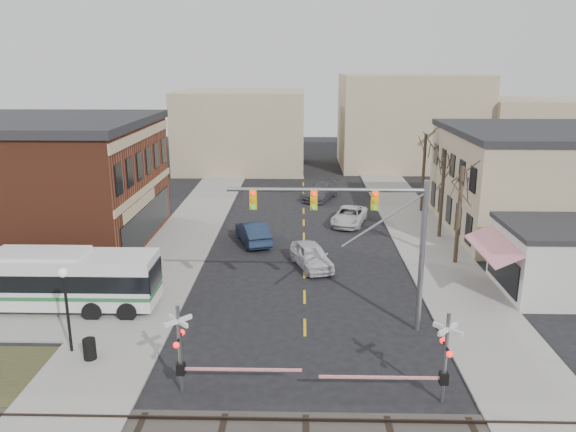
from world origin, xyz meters
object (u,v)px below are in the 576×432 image
(street_lamp, at_px, (65,292))
(trash_bin, at_px, (90,349))
(traffic_signal_mast, at_px, (369,225))
(car_c, at_px, (349,216))
(rr_crossing_west, at_px, (190,350))
(car_d, at_px, (320,191))
(car_b, at_px, (253,232))
(car_a, at_px, (311,256))
(rr_crossing_east, at_px, (435,359))
(pedestrian_near, at_px, (129,293))
(pedestrian_far, at_px, (123,274))
(transit_bus, at_px, (42,279))

(street_lamp, height_order, trash_bin, street_lamp)
(traffic_signal_mast, height_order, car_c, traffic_signal_mast)
(rr_crossing_west, relative_size, trash_bin, 5.57)
(car_d, bearing_deg, trash_bin, -88.21)
(car_d, bearing_deg, car_c, -54.70)
(car_b, xyz_separation_m, car_d, (5.67, 14.54, -0.04))
(car_d, bearing_deg, car_a, -71.83)
(rr_crossing_east, bearing_deg, car_c, 92.79)
(street_lamp, bearing_deg, rr_crossing_east, -12.39)
(traffic_signal_mast, bearing_deg, car_b, 116.22)
(rr_crossing_west, bearing_deg, street_lamp, 153.90)
(car_a, bearing_deg, pedestrian_near, -163.77)
(traffic_signal_mast, bearing_deg, car_d, 92.81)
(rr_crossing_west, xyz_separation_m, pedestrian_far, (-6.39, 11.23, -1.05))
(car_a, height_order, car_d, car_a)
(trash_bin, height_order, car_d, car_d)
(street_lamp, relative_size, car_d, 0.75)
(street_lamp, relative_size, trash_bin, 4.22)
(rr_crossing_east, xyz_separation_m, car_a, (-4.72, 15.65, -1.14))
(pedestrian_far, bearing_deg, trash_bin, -141.18)
(car_a, distance_m, pedestrian_far, 12.36)
(transit_bus, distance_m, rr_crossing_west, 12.71)
(pedestrian_near, bearing_deg, pedestrian_far, 40.45)
(car_c, bearing_deg, car_b, -129.38)
(car_c, height_order, car_d, car_d)
(traffic_signal_mast, distance_m, pedestrian_far, 16.04)
(trash_bin, xyz_separation_m, pedestrian_near, (0.20, 5.70, 0.39))
(rr_crossing_east, distance_m, trash_bin, 15.63)
(rr_crossing_east, relative_size, car_c, 1.05)
(pedestrian_near, distance_m, pedestrian_far, 3.37)
(rr_crossing_west, xyz_separation_m, car_a, (5.32, 15.18, -1.14))
(traffic_signal_mast, bearing_deg, street_lamp, -168.84)
(trash_bin, height_order, car_c, car_c)
(trash_bin, relative_size, car_c, 0.19)
(rr_crossing_east, distance_m, pedestrian_near, 17.41)
(street_lamp, height_order, car_c, street_lamp)
(car_a, xyz_separation_m, pedestrian_near, (-10.38, -7.04, 0.18))
(pedestrian_far, bearing_deg, car_d, 2.79)
(rr_crossing_east, xyz_separation_m, car_c, (-1.28, 26.24, -1.23))
(car_c, xyz_separation_m, pedestrian_far, (-15.15, -14.53, 0.17))
(traffic_signal_mast, relative_size, car_d, 1.76)
(car_b, xyz_separation_m, pedestrian_near, (-5.96, -12.24, 0.16))
(car_a, bearing_deg, street_lamp, -152.24)
(transit_bus, xyz_separation_m, trash_bin, (4.61, -5.58, -1.23))
(transit_bus, height_order, car_c, transit_bus)
(car_a, distance_m, car_d, 19.78)
(transit_bus, bearing_deg, rr_crossing_west, -39.09)
(transit_bus, height_order, traffic_signal_mast, traffic_signal_mast)
(car_c, bearing_deg, rr_crossing_west, -92.58)
(rr_crossing_west, height_order, street_lamp, street_lamp)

